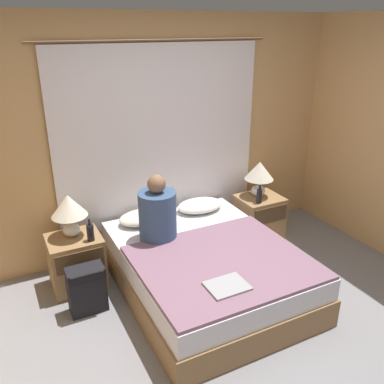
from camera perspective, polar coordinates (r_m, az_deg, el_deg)
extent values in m
plane|color=gray|center=(3.52, 8.46, -20.17)|extent=(16.00, 16.00, 0.00)
cube|color=tan|center=(4.38, -4.69, 7.56)|extent=(4.28, 0.06, 2.50)
cube|color=white|center=(4.36, -4.32, 5.54)|extent=(2.25, 0.02, 2.21)
cylinder|color=brown|center=(4.18, -4.79, 20.47)|extent=(2.45, 0.02, 0.02)
cube|color=olive|center=(3.96, 1.92, -12.01)|extent=(1.49, 1.92, 0.26)
cube|color=silver|center=(3.83, 1.97, -9.13)|extent=(1.45, 1.88, 0.20)
cube|color=#937047|center=(4.12, -15.91, -9.35)|extent=(0.49, 0.43, 0.52)
cube|color=#4C3823|center=(3.87, -15.42, -9.34)|extent=(0.43, 0.02, 0.19)
cube|color=#937047|center=(4.87, 9.35, -3.53)|extent=(0.49, 0.43, 0.52)
cube|color=#4C3823|center=(4.66, 11.01, -3.17)|extent=(0.43, 0.02, 0.19)
ellipsoid|color=silver|center=(4.00, -16.54, -5.07)|extent=(0.16, 0.16, 0.13)
cylinder|color=#B2A893|center=(3.96, -16.70, -3.73)|extent=(0.02, 0.02, 0.08)
cone|color=silver|center=(3.90, -16.94, -1.83)|extent=(0.33, 0.33, 0.21)
ellipsoid|color=silver|center=(4.78, 9.26, 0.18)|extent=(0.16, 0.16, 0.13)
cylinder|color=#B2A893|center=(4.74, 9.33, 1.35)|extent=(0.02, 0.02, 0.08)
cone|color=silver|center=(4.69, 9.44, 3.00)|extent=(0.33, 0.33, 0.21)
ellipsoid|color=silver|center=(4.23, -6.79, -3.54)|extent=(0.52, 0.35, 0.12)
ellipsoid|color=silver|center=(4.47, 1.11, -1.89)|extent=(0.52, 0.35, 0.12)
cube|color=slate|center=(3.55, 4.36, -9.78)|extent=(1.43, 1.25, 0.03)
cylinder|color=#38517A|center=(3.83, -4.85, -3.38)|extent=(0.36, 0.36, 0.48)
sphere|color=#846047|center=(3.70, -5.01, 1.14)|extent=(0.17, 0.17, 0.17)
cylinder|color=black|center=(3.87, -14.06, -5.56)|extent=(0.07, 0.07, 0.16)
cylinder|color=black|center=(3.82, -14.21, -4.12)|extent=(0.02, 0.02, 0.06)
cylinder|color=black|center=(4.58, 9.43, -0.60)|extent=(0.06, 0.06, 0.16)
cylinder|color=black|center=(4.54, 9.51, 0.66)|extent=(0.02, 0.02, 0.06)
cube|color=#9EA0A5|center=(3.22, 4.95, -13.01)|extent=(0.32, 0.25, 0.02)
cube|color=black|center=(3.78, -14.54, -13.09)|extent=(0.32, 0.18, 0.44)
cube|color=black|center=(3.67, -14.75, -10.97)|extent=(0.29, 0.19, 0.08)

